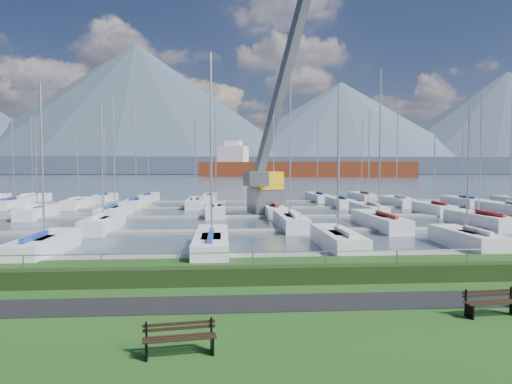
{
  "coord_description": "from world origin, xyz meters",
  "views": [
    {
      "loc": [
        -2.17,
        -18.25,
        4.64
      ],
      "look_at": [
        0.0,
        12.0,
        3.0
      ],
      "focal_mm": 32.0,
      "sensor_mm": 36.0,
      "label": 1
    }
  ],
  "objects": [
    {
      "name": "cargo_ship_mid",
      "position": [
        36.3,
        219.19,
        3.45
      ],
      "size": [
        111.53,
        45.71,
        21.5
      ],
      "rotation": [
        0.0,
        0.0,
        -0.26
      ],
      "color": "maroon",
      "rests_on": "water"
    },
    {
      "name": "crane",
      "position": [
        2.7,
        29.98,
        5.33
      ],
      "size": [
        7.08,
        13.11,
        22.35
      ],
      "rotation": [
        0.0,
        0.0,
        0.26
      ],
      "color": "slate",
      "rests_on": "water"
    },
    {
      "name": "bench_left",
      "position": [
        -3.27,
        -7.1,
        0.42
      ],
      "size": [
        1.84,
        0.66,
        0.85
      ],
      "rotation": [
        0.0,
        0.0,
        0.14
      ],
      "color": "black",
      "rests_on": "grass"
    },
    {
      "name": "hedge",
      "position": [
        0.0,
        -0.4,
        0.35
      ],
      "size": [
        80.0,
        0.7,
        0.7
      ],
      "primitive_type": "cube",
      "color": "black",
      "rests_on": "grass"
    },
    {
      "name": "fence",
      "position": [
        0.0,
        0.0,
        1.2
      ],
      "size": [
        80.0,
        0.04,
        0.04
      ],
      "primitive_type": "cylinder",
      "rotation": [
        0.0,
        1.57,
        0.0
      ],
      "color": "gray",
      "rests_on": "grass"
    },
    {
      "name": "bench_right",
      "position": [
        6.17,
        -4.8,
        0.42
      ],
      "size": [
        1.84,
        0.63,
        0.85
      ],
      "rotation": [
        0.0,
        0.0,
        0.12
      ],
      "color": "black",
      "rests_on": "grass"
    },
    {
      "name": "sailboat_fleet",
      "position": [
        -2.61,
        29.32,
        5.42
      ],
      "size": [
        74.56,
        50.36,
        13.39
      ],
      "color": "maroon",
      "rests_on": "water"
    },
    {
      "name": "docks",
      "position": [
        0.0,
        26.0,
        -0.22
      ],
      "size": [
        90.0,
        41.6,
        0.25
      ],
      "color": "gray",
      "rests_on": "water"
    },
    {
      "name": "foothill",
      "position": [
        0.0,
        330.0,
        6.0
      ],
      "size": [
        900.0,
        80.0,
        12.0
      ],
      "primitive_type": "cube",
      "color": "#3B4457",
      "rests_on": "water"
    },
    {
      "name": "mountains",
      "position": [
        7.35,
        404.62,
        46.68
      ],
      "size": [
        1190.0,
        360.0,
        115.0
      ],
      "color": "#444F64",
      "rests_on": "water"
    },
    {
      "name": "water",
      "position": [
        0.0,
        260.0,
        -0.4
      ],
      "size": [
        800.0,
        540.0,
        0.2
      ],
      "primitive_type": "cube",
      "color": "#3D4C59"
    },
    {
      "name": "path",
      "position": [
        0.0,
        -3.0,
        0.01
      ],
      "size": [
        160.0,
        2.0,
        0.04
      ],
      "primitive_type": "cube",
      "color": "black",
      "rests_on": "grass"
    }
  ]
}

